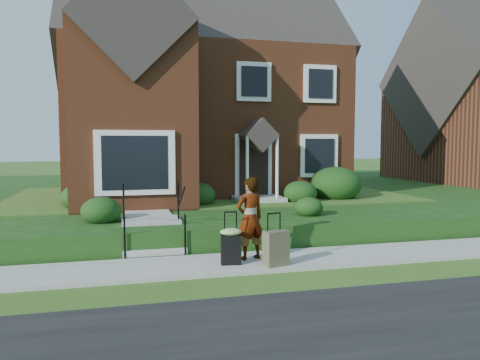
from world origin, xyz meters
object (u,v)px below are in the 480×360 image
object	(u,v)px
woman	(250,218)
suitcase_black	(231,244)
front_steps	(152,230)
suitcase_olive	(276,248)

from	to	relation	value
woman	suitcase_black	bearing A→B (deg)	16.20
front_steps	woman	world-z (taller)	woman
woman	suitcase_black	xyz separation A→B (m)	(-0.49, -0.31, -0.46)
woman	suitcase_black	world-z (taller)	woman
front_steps	suitcase_olive	distance (m)	3.30
suitcase_black	suitcase_olive	world-z (taller)	suitcase_black
front_steps	woman	distance (m)	2.64
front_steps	suitcase_olive	world-z (taller)	front_steps
front_steps	suitcase_black	distance (m)	2.50
woman	suitcase_black	size ratio (longest dim) A/B	1.63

